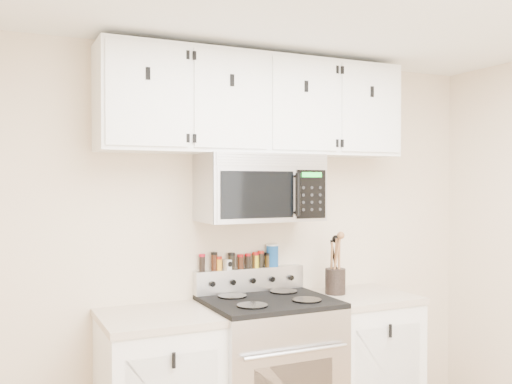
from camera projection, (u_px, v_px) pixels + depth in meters
back_wall at (248, 245)px, 3.77m from camera, size 3.50×0.01×2.50m
range at (269, 374)px, 3.49m from camera, size 0.76×0.65×1.10m
base_cabinet_right at (360, 362)px, 3.80m from camera, size 0.64×0.62×0.92m
microwave at (260, 188)px, 3.59m from camera, size 0.76×0.44×0.42m
upper_cabinets at (258, 105)px, 3.60m from camera, size 2.00×0.35×0.62m
utensil_crock at (335, 279)px, 3.78m from camera, size 0.13×0.13×0.39m
kitchen_timer at (229, 264)px, 3.67m from camera, size 0.07×0.06×0.07m
salt_canister at (272, 255)px, 3.81m from camera, size 0.08×0.08×0.15m
spice_jar_0 at (202, 263)px, 3.60m from camera, size 0.04×0.04×0.11m
spice_jar_1 at (214, 261)px, 3.63m from camera, size 0.04×0.04×0.12m
spice_jar_2 at (219, 263)px, 3.64m from camera, size 0.04×0.04×0.09m
spice_jar_3 at (231, 261)px, 3.68m from camera, size 0.05×0.05×0.11m
spice_jar_4 at (240, 261)px, 3.71m from camera, size 0.04×0.04×0.09m
spice_jar_5 at (248, 261)px, 3.73m from camera, size 0.04×0.04×0.10m
spice_jar_6 at (255, 260)px, 3.75m from camera, size 0.04×0.04×0.10m
spice_jar_7 at (256, 260)px, 3.75m from camera, size 0.04×0.04×0.10m
spice_jar_8 at (261, 259)px, 3.77m from camera, size 0.04×0.04×0.11m
spice_jar_9 at (268, 260)px, 3.79m from camera, size 0.05×0.05×0.09m
spice_jar_10 at (274, 260)px, 3.81m from camera, size 0.04×0.04×0.09m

